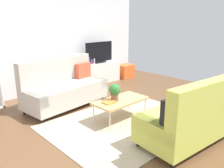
{
  "coord_description": "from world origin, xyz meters",
  "views": [
    {
      "loc": [
        -3.0,
        -3.0,
        1.97
      ],
      "look_at": [
        0.18,
        0.39,
        0.65
      ],
      "focal_mm": 37.23,
      "sensor_mm": 36.0,
      "label": 1
    }
  ],
  "objects": [
    {
      "name": "couch_beige",
      "position": [
        -0.31,
        1.46,
        0.44
      ],
      "size": [
        1.98,
        1.04,
        1.1
      ],
      "rotation": [
        0.0,
        0.0,
        3.25
      ],
      "color": "#B2ADA3",
      "rests_on": "ground_plane"
    },
    {
      "name": "wall_far",
      "position": [
        0.0,
        2.8,
        1.45
      ],
      "size": [
        6.4,
        0.12,
        2.9
      ],
      "primitive_type": "cube",
      "color": "silver",
      "rests_on": "ground_plane"
    },
    {
      "name": "area_rug",
      "position": [
        0.03,
        -0.16,
        0.01
      ],
      "size": [
        2.9,
        2.2,
        0.01
      ],
      "primitive_type": "cube",
      "color": "tan",
      "rests_on": "ground_plane"
    },
    {
      "name": "vase_0",
      "position": [
        0.99,
        2.51,
        0.71
      ],
      "size": [
        0.11,
        0.11,
        0.13
      ],
      "primitive_type": "cylinder",
      "color": "#B24C4C",
      "rests_on": "tv_console"
    },
    {
      "name": "bottle_0",
      "position": [
        1.15,
        2.42,
        0.76
      ],
      "size": [
        0.05,
        0.05,
        0.23
      ],
      "primitive_type": "cylinder",
      "color": "#3359B2",
      "rests_on": "tv_console"
    },
    {
      "name": "potted_plant",
      "position": [
        -0.02,
        0.1,
        0.61
      ],
      "size": [
        0.22,
        0.22,
        0.33
      ],
      "color": "brown",
      "rests_on": "coffee_table"
    },
    {
      "name": "ground_plane",
      "position": [
        0.0,
        0.0,
        0.0
      ],
      "size": [
        7.68,
        7.68,
        0.0
      ],
      "primitive_type": "plane",
      "color": "brown"
    },
    {
      "name": "couch_green",
      "position": [
        0.36,
        -1.38,
        0.44
      ],
      "size": [
        1.98,
        1.03,
        1.1
      ],
      "rotation": [
        0.0,
        0.0,
        -0.1
      ],
      "color": "#C1CC51",
      "rests_on": "ground_plane"
    },
    {
      "name": "table_book_0",
      "position": [
        -0.2,
        0.06,
        0.43
      ],
      "size": [
        0.25,
        0.19,
        0.03
      ],
      "primitive_type": "cube",
      "rotation": [
        0.0,
        0.0,
        -0.05
      ],
      "color": "orange",
      "rests_on": "coffee_table"
    },
    {
      "name": "tv_console",
      "position": [
        1.57,
        2.46,
        0.32
      ],
      "size": [
        1.4,
        0.44,
        0.64
      ],
      "primitive_type": "cube",
      "color": "silver",
      "rests_on": "ground_plane"
    },
    {
      "name": "bottle_1",
      "position": [
        1.25,
        2.42,
        0.71
      ],
      "size": [
        0.05,
        0.05,
        0.15
      ],
      "primitive_type": "cylinder",
      "color": "purple",
      "rests_on": "tv_console"
    },
    {
      "name": "tv",
      "position": [
        1.57,
        2.44,
        0.95
      ],
      "size": [
        1.0,
        0.2,
        0.64
      ],
      "color": "black",
      "rests_on": "tv_console"
    },
    {
      "name": "bottle_2",
      "position": [
        1.35,
        2.42,
        0.72
      ],
      "size": [
        0.05,
        0.05,
        0.16
      ],
      "primitive_type": "cylinder",
      "color": "silver",
      "rests_on": "tv_console"
    },
    {
      "name": "storage_trunk",
      "position": [
        2.67,
        2.36,
        0.22
      ],
      "size": [
        0.52,
        0.4,
        0.44
      ],
      "primitive_type": "cube",
      "color": "orange",
      "rests_on": "ground_plane"
    },
    {
      "name": "coffee_table",
      "position": [
        0.08,
        0.04,
        0.39
      ],
      "size": [
        1.1,
        0.56,
        0.42
      ],
      "color": "tan",
      "rests_on": "ground_plane"
    }
  ]
}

